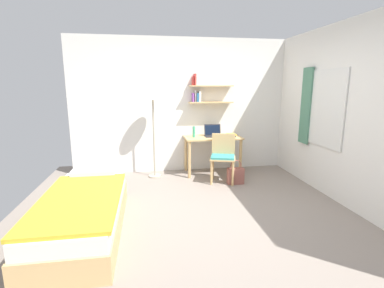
{
  "coord_description": "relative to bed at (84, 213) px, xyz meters",
  "views": [
    {
      "loc": [
        -0.76,
        -3.51,
        1.7
      ],
      "look_at": [
        -0.11,
        0.51,
        0.85
      ],
      "focal_mm": 26.28,
      "sensor_mm": 36.0,
      "label": 1
    }
  ],
  "objects": [
    {
      "name": "wall_back",
      "position": [
        1.53,
        2.31,
        1.07
      ],
      "size": [
        4.4,
        0.27,
        2.6
      ],
      "color": "white",
      "rests_on": "ground_plane"
    },
    {
      "name": "water_bottle",
      "position": [
        1.64,
        1.97,
        0.6
      ],
      "size": [
        0.05,
        0.05,
        0.21
      ],
      "primitive_type": "cylinder",
      "color": "#42A87F",
      "rests_on": "desk"
    },
    {
      "name": "desk",
      "position": [
        2.01,
        1.99,
        0.36
      ],
      "size": [
        1.08,
        0.57,
        0.73
      ],
      "color": "tan",
      "rests_on": "ground_plane"
    },
    {
      "name": "standing_lamp",
      "position": [
        0.88,
        1.94,
        1.22
      ],
      "size": [
        0.36,
        0.36,
        1.68
      ],
      "color": "#B2A893",
      "rests_on": "ground_plane"
    },
    {
      "name": "bed",
      "position": [
        0.0,
        0.0,
        0.0
      ],
      "size": [
        0.86,
        2.0,
        0.54
      ],
      "color": "tan",
      "rests_on": "ground_plane"
    },
    {
      "name": "wall_right",
      "position": [
        3.55,
        0.33,
        1.06
      ],
      "size": [
        0.1,
        4.4,
        2.6
      ],
      "color": "white",
      "rests_on": "ground_plane"
    },
    {
      "name": "desk_chair",
      "position": [
        2.08,
        1.47,
        0.25
      ],
      "size": [
        0.53,
        0.5,
        0.85
      ],
      "color": "tan",
      "rests_on": "ground_plane"
    },
    {
      "name": "book_stack",
      "position": [
        2.37,
        1.95,
        0.52
      ],
      "size": [
        0.18,
        0.24,
        0.05
      ],
      "color": "#333338",
      "rests_on": "desk"
    },
    {
      "name": "laptop",
      "position": [
        2.03,
        2.04,
        0.55
      ],
      "size": [
        0.33,
        0.24,
        0.23
      ],
      "color": "#2D2D33",
      "rests_on": "desk"
    },
    {
      "name": "ground_plane",
      "position": [
        1.53,
        0.29,
        -0.24
      ],
      "size": [
        5.28,
        5.28,
        0.0
      ],
      "primitive_type": "plane",
      "color": "gray"
    },
    {
      "name": "handbag",
      "position": [
        2.27,
        1.31,
        -0.09
      ],
      "size": [
        0.29,
        0.12,
        0.43
      ],
      "color": "#99564C",
      "rests_on": "ground_plane"
    }
  ]
}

